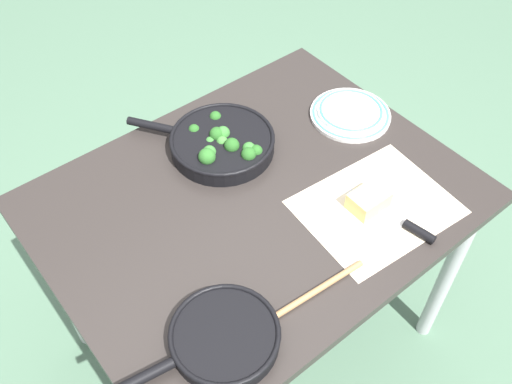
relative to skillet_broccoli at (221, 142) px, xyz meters
name	(u,v)px	position (x,y,z in m)	size (l,w,h in m)	color
ground_plane	(256,333)	(-0.04, -0.20, -0.79)	(14.00, 14.00, 0.00)	#51755B
dining_table_red	(256,219)	(-0.04, -0.20, -0.12)	(1.10, 0.86, 0.76)	#2D2826
skillet_broccoli	(221,142)	(0.00, 0.00, 0.00)	(0.32, 0.40, 0.08)	black
skillet_eggs	(223,337)	(-0.35, -0.48, -0.01)	(0.39, 0.24, 0.04)	black
wooden_spoon	(279,314)	(-0.22, -0.51, -0.02)	(0.40, 0.06, 0.02)	#A87A4C
parchment_sheet	(376,207)	(0.19, -0.43, -0.03)	(0.41, 0.34, 0.00)	beige
grater_knife	(403,223)	(0.20, -0.51, -0.02)	(0.07, 0.26, 0.02)	silver
cheese_block	(369,201)	(0.17, -0.41, 0.00)	(0.10, 0.07, 0.05)	#EFD67A
dinner_plate_stack	(351,113)	(0.39, -0.13, -0.02)	(0.24, 0.24, 0.03)	white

